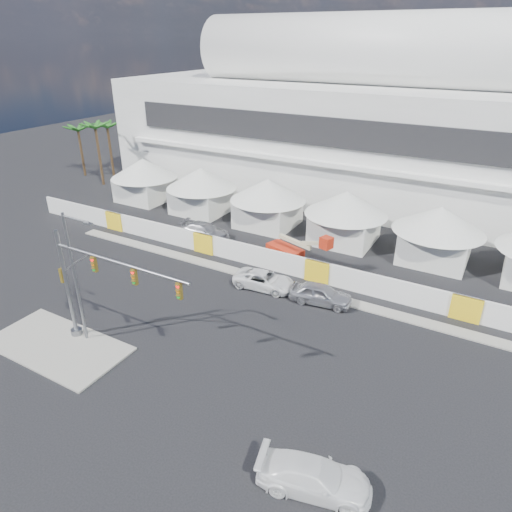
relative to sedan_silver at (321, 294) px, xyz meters
The scene contains 14 objects.
ground 13.69m from the sedan_silver, 123.90° to the right, with size 160.00×160.00×0.00m, color black.
median_island 19.79m from the sedan_silver, 133.53° to the right, with size 10.00×5.00×0.15m, color gray.
far_curb 12.46m from the sedan_silver, ahead, with size 80.00×1.20×0.12m, color gray.
stadium 31.39m from the sedan_silver, 87.93° to the left, with size 80.00×24.80×21.98m.
tent_row 14.71m from the sedan_silver, 119.35° to the left, with size 53.40×8.40×5.40m.
hoarding_fence 3.56m from the sedan_silver, 117.12° to the left, with size 70.00×0.25×2.00m, color silver.
palm_cluster 45.32m from the sedan_silver, 156.14° to the left, with size 10.60×10.60×8.55m.
sedan_silver is the anchor object (origin of this frame).
pickup_curb 5.09m from the sedan_silver, behind, with size 5.27×2.43×1.47m, color white.
pickup_near 16.85m from the sedan_silver, 68.68° to the right, with size 5.43×2.21×1.58m, color white.
lot_car_c 16.99m from the sedan_silver, 158.25° to the left, with size 5.40×2.20×1.57m, color #AAABAF.
traffic_mast 17.43m from the sedan_silver, 131.48° to the right, with size 11.01×0.78×8.05m.
streetlight_median 18.28m from the sedan_silver, 133.86° to the right, with size 2.61×0.26×9.43m.
boom_lift 8.25m from the sedan_silver, 131.93° to the left, with size 7.52×2.71×3.70m.
Camera 1 is at (18.64, -18.49, 19.46)m, focal length 32.00 mm.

